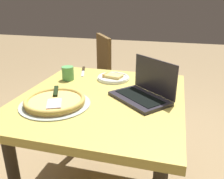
{
  "coord_description": "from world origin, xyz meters",
  "views": [
    {
      "loc": [
        1.2,
        0.38,
        1.27
      ],
      "look_at": [
        -0.02,
        0.06,
        0.77
      ],
      "focal_mm": 38.18,
      "sensor_mm": 36.0,
      "label": 1
    }
  ],
  "objects": [
    {
      "name": "table_knife",
      "position": [
        -0.43,
        -0.28,
        0.74
      ],
      "size": [
        0.22,
        0.09,
        0.01
      ],
      "color": "silver",
      "rests_on": "dining_table"
    },
    {
      "name": "chair_near",
      "position": [
        -0.91,
        -0.38,
        0.53
      ],
      "size": [
        0.56,
        0.56,
        0.92
      ],
      "color": "brown",
      "rests_on": "ground_plane"
    },
    {
      "name": "dining_table",
      "position": [
        0.0,
        0.0,
        0.63
      ],
      "size": [
        1.01,
        0.91,
        0.73
      ],
      "color": "#B9A449",
      "rests_on": "ground_plane"
    },
    {
      "name": "laptop",
      "position": [
        -0.03,
        0.24,
        0.78
      ],
      "size": [
        0.37,
        0.38,
        0.21
      ],
      "color": "#28242C",
      "rests_on": "dining_table"
    },
    {
      "name": "pizza_plate",
      "position": [
        -0.3,
        -0.01,
        0.75
      ],
      "size": [
        0.22,
        0.22,
        0.04
      ],
      "color": "white",
      "rests_on": "dining_table"
    },
    {
      "name": "drink_cup",
      "position": [
        -0.21,
        -0.31,
        0.78
      ],
      "size": [
        0.08,
        0.08,
        0.09
      ],
      "color": "#549E56",
      "rests_on": "dining_table"
    },
    {
      "name": "pizza_tray",
      "position": [
        0.18,
        -0.2,
        0.75
      ],
      "size": [
        0.37,
        0.37,
        0.04
      ],
      "color": "#9EAA9D",
      "rests_on": "dining_table"
    }
  ]
}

